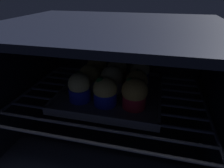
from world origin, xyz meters
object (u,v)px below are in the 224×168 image
Objects in this scene: muffin_row0_col1 at (104,92)px; muffin_row1_col0 at (90,78)px; muffin_row0_col2 at (134,93)px; muffin_row2_col0 at (97,68)px; muffin_row1_col2 at (137,83)px; muffin_row2_col2 at (140,72)px; muffin_row2_col1 at (117,70)px; muffin_row0_col0 at (80,87)px; baking_tray at (112,92)px; muffin_row1_col1 at (112,79)px.

muffin_row0_col1 is 1.05× the size of muffin_row1_col0.
muffin_row0_col2 reaches higher than muffin_row1_col0.
muffin_row2_col0 reaches higher than muffin_row1_col0.
muffin_row1_col0 is at bearing -90.19° from muffin_row2_col0.
muffin_row2_col0 is (-6.85, 15.15, 0.09)cm from muffin_row0_col1.
muffin_row1_col2 is 0.99× the size of muffin_row2_col2.
muffin_row2_col0 is 1.11× the size of muffin_row2_col2.
muffin_row2_col0 reaches higher than muffin_row2_col2.
muffin_row2_col1 is at bearing 89.03° from muffin_row0_col1.
muffin_row0_col1 is at bearing -116.67° from muffin_row2_col2.
muffin_row0_col0 is 1.01× the size of muffin_row0_col1.
muffin_row2_col1 is (7.38, 14.42, 0.01)cm from muffin_row0_col0.
muffin_row0_col1 is (-0.26, -7.67, 4.23)cm from baking_tray.
baking_tray is 3.63× the size of muffin_row0_col0.
muffin_row1_col0 is (0.25, 7.29, -0.32)cm from muffin_row0_col0.
baking_tray is at bearing 136.67° from muffin_row0_col2.
muffin_row1_col2 is at bearing 92.01° from muffin_row0_col2.
muffin_row2_col0 is 14.53cm from muffin_row2_col2.
muffin_row2_col0 is 1.06× the size of muffin_row2_col1.
muffin_row2_col2 is (7.68, 15.29, -0.08)cm from muffin_row0_col1.
muffin_row2_col2 is at bearing 46.24° from muffin_row1_col1.
muffin_row0_col0 and muffin_row1_col1 have the same top height.
muffin_row1_col2 is at bearing -0.51° from baking_tray.
muffin_row0_col0 reaches higher than baking_tray.
muffin_row2_col1 reaches higher than muffin_row1_col0.
muffin_row0_col0 is 1.06× the size of muffin_row1_col2.
muffin_row0_col2 is at bearing -87.99° from muffin_row1_col2.
muffin_row2_col1 is at bearing 90.18° from muffin_row1_col1.
muffin_row1_col1 is at bearing 43.50° from muffin_row0_col0.
muffin_row0_col1 is 1.00× the size of muffin_row1_col1.
muffin_row2_col1 is at bearing 117.82° from muffin_row0_col2.
muffin_row1_col0 is 1.01× the size of muffin_row1_col2.
muffin_row0_col0 is at bearing -91.09° from muffin_row2_col0.
muffin_row2_col1 is (-0.02, 7.39, 0.04)cm from muffin_row1_col1.
muffin_row1_col0 is 0.95× the size of muffin_row1_col1.
muffin_row0_col1 reaches higher than baking_tray.
muffin_row1_col0 is at bearing 179.12° from muffin_row1_col2.
muffin_row0_col0 is at bearing 175.70° from muffin_row0_col1.
muffin_row1_col2 is at bearing -90.19° from muffin_row2_col2.
muffin_row2_col1 is (7.13, 7.13, 0.33)cm from muffin_row1_col0.
muffin_row1_col1 is at bearing 137.03° from muffin_row0_col2.
baking_tray is at bearing 179.49° from muffin_row1_col2.
muffin_row2_col0 is 7.10cm from muffin_row2_col1.
muffin_row0_col0 is 0.95× the size of muffin_row2_col0.
muffin_row1_col2 is (7.39, -0.07, 4.05)cm from baking_tray.
muffin_row1_col2 is 16.35cm from muffin_row2_col0.
muffin_row0_col1 is at bearing -176.70° from muffin_row0_col2.
muffin_row0_col1 is at bearing -4.30° from muffin_row0_col0.
muffin_row0_col1 is 10.79cm from muffin_row1_col2.
muffin_row2_col2 is (14.53, 0.14, -0.17)cm from muffin_row2_col0.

